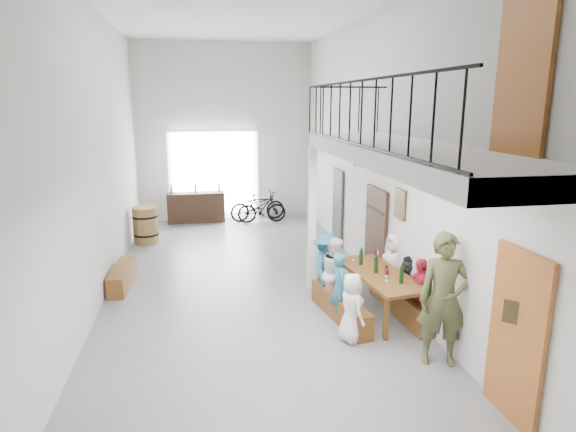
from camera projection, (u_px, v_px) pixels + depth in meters
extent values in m
plane|color=slate|center=(246.00, 284.00, 10.04)|extent=(12.00, 12.00, 0.00)
plane|color=silver|center=(225.00, 133.00, 15.14)|extent=(5.50, 0.00, 5.50)
plane|color=silver|center=(315.00, 231.00, 3.66)|extent=(5.50, 0.00, 5.50)
plane|color=silver|center=(95.00, 155.00, 8.92)|extent=(0.00, 12.00, 12.00)
plane|color=silver|center=(376.00, 150.00, 9.89)|extent=(0.00, 12.00, 12.00)
plane|color=white|center=(239.00, 1.00, 8.77)|extent=(12.00, 12.00, 0.00)
cube|color=white|center=(214.00, 176.00, 15.33)|extent=(2.80, 0.08, 2.80)
cube|color=#9A531E|center=(516.00, 337.00, 5.59)|extent=(0.06, 0.95, 2.10)
cube|color=#331F11|center=(375.00, 235.00, 10.00)|extent=(0.06, 1.10, 2.00)
cube|color=#293229|center=(338.00, 207.00, 12.68)|extent=(0.06, 0.80, 2.00)
cube|color=#9A531E|center=(524.00, 65.00, 5.26)|extent=(0.06, 0.90, 1.95)
cube|color=#42371A|center=(400.00, 204.00, 8.74)|extent=(0.04, 0.45, 0.55)
cylinder|color=white|center=(355.00, 160.00, 11.11)|extent=(0.04, 0.28, 0.28)
cube|color=white|center=(408.00, 155.00, 6.64)|extent=(1.50, 5.60, 0.25)
cube|color=black|center=(360.00, 81.00, 6.28)|extent=(0.03, 5.60, 0.03)
cube|color=black|center=(358.00, 144.00, 6.47)|extent=(0.03, 5.60, 0.03)
cube|color=black|center=(349.00, 87.00, 9.07)|extent=(1.50, 0.03, 0.03)
cube|color=white|center=(312.00, 220.00, 9.51)|extent=(0.14, 0.14, 2.88)
cube|color=brown|center=(380.00, 275.00, 8.42)|extent=(1.09, 2.12, 0.06)
cube|color=brown|center=(386.00, 319.00, 7.61)|extent=(0.07, 0.07, 0.73)
cube|color=brown|center=(424.00, 313.00, 7.82)|extent=(0.07, 0.07, 0.73)
cube|color=brown|center=(341.00, 281.00, 9.22)|extent=(0.07, 0.07, 0.73)
cube|color=brown|center=(373.00, 277.00, 9.43)|extent=(0.07, 0.07, 0.73)
cube|color=brown|center=(340.00, 308.00, 8.38)|extent=(0.61, 1.88, 0.43)
cube|color=brown|center=(399.00, 301.00, 8.60)|extent=(0.38, 2.02, 0.46)
cylinder|color=black|center=(376.00, 263.00, 8.39)|extent=(0.07, 0.07, 0.35)
cylinder|color=black|center=(402.00, 273.00, 7.91)|extent=(0.07, 0.07, 0.35)
cylinder|color=black|center=(361.00, 256.00, 8.80)|extent=(0.07, 0.07, 0.35)
cube|color=brown|center=(122.00, 277.00, 9.88)|extent=(0.41, 1.51, 0.42)
cylinder|color=olive|center=(146.00, 225.00, 12.88)|extent=(0.65, 0.65, 0.98)
cylinder|color=black|center=(146.00, 234.00, 12.94)|extent=(0.67, 0.67, 0.05)
cylinder|color=black|center=(145.00, 216.00, 12.83)|extent=(0.67, 0.67, 0.05)
cube|color=#331F11|center=(196.00, 207.00, 15.16)|extent=(1.77, 0.50, 0.93)
cylinder|color=black|center=(171.00, 189.00, 14.88)|extent=(0.06, 0.06, 0.28)
cylinder|color=black|center=(195.00, 188.00, 15.05)|extent=(0.06, 0.06, 0.28)
cylinder|color=black|center=(219.00, 188.00, 15.14)|extent=(0.06, 0.06, 0.28)
imported|color=white|center=(351.00, 308.00, 7.54)|extent=(0.47, 0.61, 1.13)
imported|color=#25667E|center=(340.00, 287.00, 8.21)|extent=(0.33, 0.47, 1.24)
imported|color=white|center=(335.00, 273.00, 8.77)|extent=(0.61, 0.73, 1.33)
imported|color=#25667E|center=(325.00, 266.00, 9.13)|extent=(0.79, 0.98, 1.33)
imported|color=#B81F35|center=(420.00, 293.00, 8.02)|extent=(0.32, 0.72, 1.21)
imported|color=black|center=(408.00, 284.00, 8.61)|extent=(0.66, 1.03, 1.06)
imported|color=white|center=(393.00, 265.00, 9.27)|extent=(0.52, 0.69, 1.27)
imported|color=#454A29|center=(444.00, 299.00, 6.82)|extent=(0.82, 0.66, 1.96)
imported|color=#17491D|center=(354.00, 262.00, 10.70)|extent=(0.54, 0.51, 0.48)
imported|color=black|center=(258.00, 206.00, 15.33)|extent=(1.87, 0.94, 0.94)
imported|color=black|center=(262.00, 208.00, 15.06)|extent=(1.53, 0.45, 0.91)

